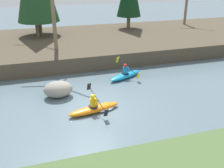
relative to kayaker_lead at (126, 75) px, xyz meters
The scene contains 8 objects.
ground_plane 4.53m from the kayaker_lead, 131.35° to the right, with size 90.00×90.00×0.00m, color slate.
riverbank_far 8.05m from the kayaker_lead, 111.83° to the left, with size 44.00×11.42×1.09m.
bare_tree_upstream 11.03m from the kayaker_lead, 119.22° to the left, with size 3.24×3.20×5.85m.
bare_tree_mid_upstream 7.42m from the kayaker_lead, 131.56° to the left, with size 4.15×4.10×7.57m.
bare_tree_mid_downstream 15.25m from the kayaker_lead, 44.41° to the left, with size 2.63×2.60×4.69m.
kayaker_lead is the anchor object (origin of this frame).
kayaker_middle 4.84m from the kayaker_lead, 127.89° to the right, with size 2.79×2.06×1.20m.
boulder_midstream 4.83m from the kayaker_lead, 161.68° to the right, with size 1.60×1.25×0.90m.
Camera 1 is at (-2.65, -11.71, 6.52)m, focal length 42.00 mm.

